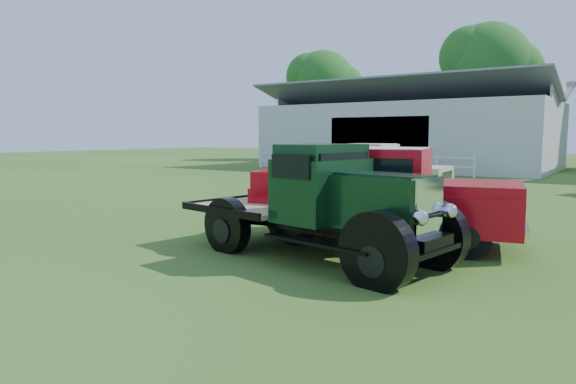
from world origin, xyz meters
The scene contains 8 objects.
ground centered at (0.00, 0.00, 0.00)m, with size 120.00×120.00×0.00m, color #335E17.
shed_left centered at (-7.00, 26.00, 2.80)m, with size 18.80×10.20×5.60m, color silver, non-canonical shape.
fence_rail centered at (-8.00, 20.00, 0.60)m, with size 14.20×0.16×1.20m, color white, non-canonical shape.
tree_a centered at (-18.00, 33.00, 5.25)m, with size 6.30×6.30×10.50m, color #185910, non-canonical shape.
tree_b centered at (-4.00, 34.00, 5.75)m, with size 6.90×6.90×11.50m, color #185910, non-canonical shape.
vintage_flatbed centered at (1.41, 0.38, 1.03)m, with size 5.19×2.06×2.06m, color black, non-canonical shape.
red_pickup centered at (1.83, 2.30, 0.99)m, with size 5.43×2.09×1.98m, color red, non-canonical shape.
white_pickup centered at (-0.91, 7.01, 0.95)m, with size 5.19×2.01×1.91m, color beige, non-canonical shape.
Camera 1 is at (6.17, -7.42, 2.22)m, focal length 32.00 mm.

